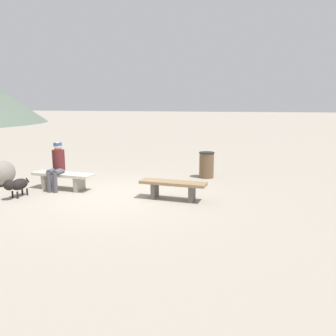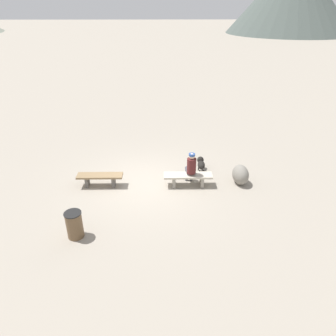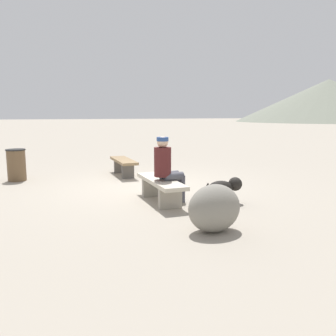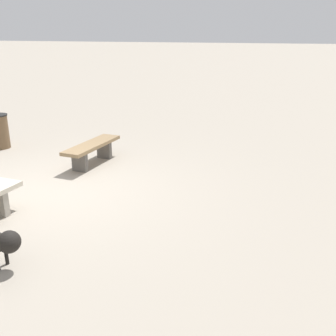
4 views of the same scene
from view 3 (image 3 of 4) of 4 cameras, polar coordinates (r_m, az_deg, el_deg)
The scene contains 8 objects.
ground at distance 8.33m, azimuth -3.54°, elevation -3.21°, with size 210.00×210.00×0.06m, color #9E9384.
bench_left at distance 9.78m, azimuth -7.28°, elevation 0.76°, with size 1.62×0.43×0.46m.
bench_right at distance 6.80m, azimuth -1.19°, elevation -2.85°, with size 1.74×0.46×0.45m.
seated_person at distance 6.66m, azimuth -0.27°, elevation 0.51°, with size 0.37×0.61×1.29m.
dog at distance 6.72m, azimuth 9.26°, elevation -3.10°, with size 0.28×0.82×0.51m.
trash_bin at distance 9.75m, azimuth -23.51°, elevation 0.46°, with size 0.48×0.48×0.82m.
boulder at distance 5.14m, azimuth 7.57°, elevation -6.54°, with size 0.82×0.56×0.71m, color gray.
distant_peak_0 at distance 82.89m, azimuth 24.62°, elevation 9.99°, with size 38.44×38.44×8.92m, color gray.
Camera 3 is at (7.78, -2.41, 1.71)m, focal length 37.33 mm.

